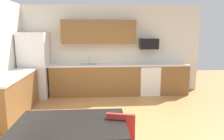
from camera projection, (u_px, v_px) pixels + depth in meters
ground_plane at (115, 128)px, 4.13m from camera, size 12.00×12.00×0.00m
wall_back at (109, 50)px, 6.49m from camera, size 5.80×0.10×2.70m
cabinet_run_back at (96, 80)px, 6.28m from camera, size 2.67×0.60×0.90m
cabinet_run_back_right at (172, 79)px, 6.43m from camera, size 0.88×0.60×0.90m
cabinet_run_left at (12, 96)px, 4.68m from camera, size 0.60×2.00×0.90m
countertop_back at (109, 65)px, 6.22m from camera, size 4.80×0.64×0.04m
countertop_left at (10, 76)px, 4.60m from camera, size 0.64×2.00×0.04m
upper_cabinets_back at (99, 32)px, 6.15m from camera, size 2.20×0.34×0.70m
refrigerator at (35, 65)px, 5.99m from camera, size 0.76×0.70×1.89m
oven_range at (148, 79)px, 6.38m from camera, size 0.60×0.60×0.91m
microwave at (149, 44)px, 6.28m from camera, size 0.54×0.36×0.32m
sink_basin at (89, 66)px, 6.19m from camera, size 0.48×0.40×0.14m
sink_faucet at (89, 60)px, 6.34m from camera, size 0.02×0.02×0.24m
dining_table at (71, 127)px, 2.59m from camera, size 1.40×0.90×0.77m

